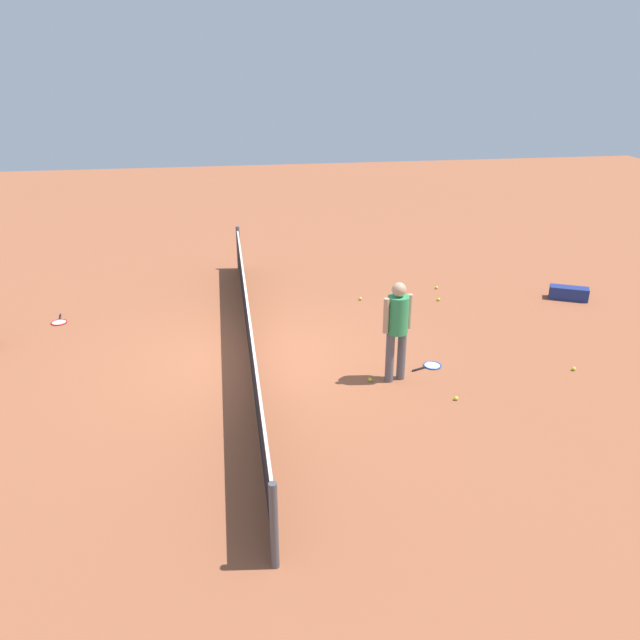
% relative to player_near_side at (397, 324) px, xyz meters
% --- Properties ---
extents(ground_plane, '(40.00, 40.00, 0.00)m').
position_rel_player_near_side_xyz_m(ground_plane, '(1.16, 2.31, -1.01)').
color(ground_plane, '#9E5638').
extents(court_net, '(10.09, 0.09, 1.07)m').
position_rel_player_near_side_xyz_m(court_net, '(1.16, 2.31, -0.51)').
color(court_net, '#4C4C51').
rests_on(court_net, ground_plane).
extents(player_near_side, '(0.42, 0.52, 1.70)m').
position_rel_player_near_side_xyz_m(player_near_side, '(0.00, 0.00, 0.00)').
color(player_near_side, '#595960').
rests_on(player_near_side, ground_plane).
extents(tennis_racket_near_player, '(0.40, 0.61, 0.03)m').
position_rel_player_near_side_xyz_m(tennis_racket_near_player, '(0.37, -0.74, -1.00)').
color(tennis_racket_near_player, blue).
rests_on(tennis_racket_near_player, ground_plane).
extents(tennis_racket_far_player, '(0.60, 0.35, 0.03)m').
position_rel_player_near_side_xyz_m(tennis_racket_far_player, '(3.34, 6.00, -1.00)').
color(tennis_racket_far_player, red).
rests_on(tennis_racket_far_player, ground_plane).
extents(tennis_ball_near_player, '(0.07, 0.07, 0.07)m').
position_rel_player_near_side_xyz_m(tennis_ball_near_player, '(3.32, -1.86, -0.98)').
color(tennis_ball_near_player, '#C6E033').
rests_on(tennis_ball_near_player, ground_plane).
extents(tennis_ball_by_net, '(0.07, 0.07, 0.07)m').
position_rel_player_near_side_xyz_m(tennis_ball_by_net, '(-0.01, 0.42, -0.98)').
color(tennis_ball_by_net, '#C6E033').
rests_on(tennis_ball_by_net, ground_plane).
extents(tennis_ball_midcourt, '(0.07, 0.07, 0.07)m').
position_rel_player_near_side_xyz_m(tennis_ball_midcourt, '(3.62, -0.20, -0.98)').
color(tennis_ball_midcourt, '#C6E033').
rests_on(tennis_ball_midcourt, ground_plane).
extents(tennis_ball_baseline, '(0.07, 0.07, 0.07)m').
position_rel_player_near_side_xyz_m(tennis_ball_baseline, '(-0.15, -3.09, -0.98)').
color(tennis_ball_baseline, '#C6E033').
rests_on(tennis_ball_baseline, ground_plane).
extents(tennis_ball_stray_left, '(0.07, 0.07, 0.07)m').
position_rel_player_near_side_xyz_m(tennis_ball_stray_left, '(4.05, -2.05, -0.98)').
color(tennis_ball_stray_left, '#C6E033').
rests_on(tennis_ball_stray_left, ground_plane).
extents(tennis_ball_stray_right, '(0.07, 0.07, 0.07)m').
position_rel_player_near_side_xyz_m(tennis_ball_stray_right, '(-0.80, -0.77, -0.98)').
color(tennis_ball_stray_right, '#C6E033').
rests_on(tennis_ball_stray_right, ground_plane).
extents(equipment_bag, '(0.60, 0.84, 0.28)m').
position_rel_player_near_side_xyz_m(equipment_bag, '(3.00, -4.64, -0.87)').
color(equipment_bag, navy).
rests_on(equipment_bag, ground_plane).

